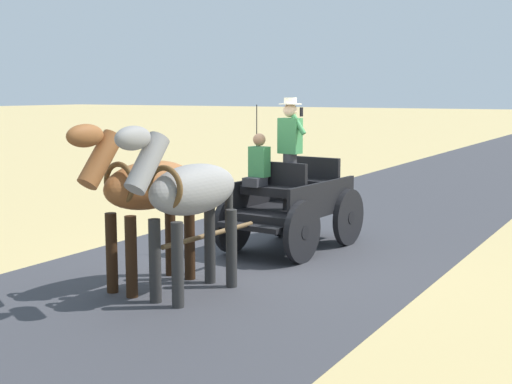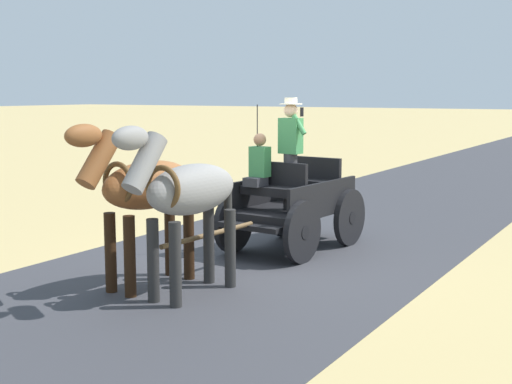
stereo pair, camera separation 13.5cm
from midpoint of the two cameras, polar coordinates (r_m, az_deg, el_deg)
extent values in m
plane|color=tan|center=(11.09, 0.80, -5.40)|extent=(200.00, 200.00, 0.00)
cube|color=#38383D|center=(11.09, 0.80, -5.38)|extent=(5.51, 160.00, 0.01)
cube|color=black|center=(11.67, 3.34, -1.43)|extent=(1.36, 2.28, 0.12)
cube|color=black|center=(11.34, 5.81, -0.30)|extent=(0.22, 2.09, 0.44)
cube|color=black|center=(11.93, 1.02, 0.16)|extent=(0.22, 2.09, 0.44)
cube|color=black|center=(10.68, -0.10, -2.84)|extent=(1.09, 0.32, 0.08)
cube|color=black|center=(12.72, 6.18, -1.49)|extent=(0.73, 0.25, 0.06)
cube|color=black|center=(11.11, 1.72, 0.08)|extent=(1.04, 0.44, 0.14)
cube|color=black|center=(11.23, 2.23, 1.30)|extent=(1.02, 0.16, 0.44)
cube|color=black|center=(12.03, 4.60, 0.68)|extent=(1.04, 0.44, 0.14)
cube|color=black|center=(12.16, 5.04, 1.80)|extent=(1.02, 0.16, 0.44)
cylinder|color=black|center=(10.72, 4.13, -3.26)|extent=(0.17, 0.96, 0.96)
cylinder|color=black|center=(10.72, 4.13, -3.26)|extent=(0.14, 0.22, 0.21)
cylinder|color=black|center=(11.43, -1.47, -2.53)|extent=(0.17, 0.96, 0.96)
cylinder|color=black|center=(11.43, -1.47, -2.53)|extent=(0.14, 0.22, 0.21)
cylinder|color=black|center=(12.05, 7.90, -2.05)|extent=(0.17, 0.96, 0.96)
cylinder|color=black|center=(12.05, 7.90, -2.05)|extent=(0.14, 0.22, 0.21)
cylinder|color=black|center=(12.68, 2.66, -1.48)|extent=(0.17, 0.96, 0.96)
cylinder|color=black|center=(12.68, 2.66, -1.48)|extent=(0.14, 0.22, 0.21)
cylinder|color=brown|center=(9.90, -3.37, -3.44)|extent=(0.22, 2.00, 0.07)
cylinder|color=black|center=(11.20, 0.45, 3.76)|extent=(0.02, 0.02, 1.30)
cylinder|color=#2D2D33|center=(11.24, 3.13, 0.84)|extent=(0.22, 0.22, 0.90)
cube|color=#387F47|center=(11.17, 3.16, 4.56)|extent=(0.36, 0.24, 0.56)
sphere|color=beige|center=(11.15, 3.18, 6.61)|extent=(0.22, 0.22, 0.22)
cylinder|color=beige|center=(11.15, 3.18, 7.12)|extent=(0.36, 0.36, 0.01)
cylinder|color=beige|center=(11.15, 3.18, 7.38)|extent=(0.20, 0.20, 0.10)
cylinder|color=#387F47|center=(11.03, 3.86, 5.44)|extent=(0.27, 0.10, 0.32)
cube|color=black|center=(10.98, 4.08, 6.47)|extent=(0.03, 0.07, 0.14)
cube|color=#2D2D33|center=(11.13, 0.31, 0.83)|extent=(0.30, 0.34, 0.14)
cube|color=#387F47|center=(11.19, 0.66, 2.47)|extent=(0.31, 0.22, 0.48)
sphere|color=#9E7051|center=(11.16, 0.66, 4.26)|extent=(0.20, 0.20, 0.20)
ellipsoid|color=gray|center=(8.93, -4.75, 0.23)|extent=(0.68, 1.60, 0.64)
cylinder|color=#272726|center=(8.57, -6.09, -5.88)|extent=(0.15, 0.15, 1.05)
cylinder|color=#272726|center=(8.81, -7.88, -5.53)|extent=(0.15, 0.15, 1.05)
cylinder|color=#272726|center=(9.40, -1.69, -4.59)|extent=(0.15, 0.15, 1.05)
cylinder|color=#272726|center=(9.61, -3.43, -4.31)|extent=(0.15, 0.15, 1.05)
cylinder|color=gray|center=(8.26, -8.53, 2.33)|extent=(0.31, 0.67, 0.73)
ellipsoid|color=gray|center=(8.08, -9.65, 4.32)|extent=(0.26, 0.56, 0.28)
cube|color=#272726|center=(8.27, -8.44, 2.59)|extent=(0.10, 0.51, 0.56)
cylinder|color=#272726|center=(9.55, -1.88, -1.06)|extent=(0.11, 0.11, 0.70)
torus|color=brown|center=(8.52, -7.10, 0.35)|extent=(0.55, 0.11, 0.55)
ellipsoid|color=brown|center=(9.42, -8.19, 0.58)|extent=(0.74, 1.62, 0.64)
cylinder|color=black|center=(9.07, -9.75, -5.17)|extent=(0.15, 0.15, 1.05)
cylinder|color=black|center=(9.33, -11.27, -4.83)|extent=(0.15, 0.15, 1.05)
cylinder|color=black|center=(9.82, -5.06, -4.06)|extent=(0.15, 0.15, 1.05)
cylinder|color=black|center=(10.07, -6.59, -3.78)|extent=(0.15, 0.15, 1.05)
cylinder|color=brown|center=(8.81, -12.17, 2.59)|extent=(0.34, 0.67, 0.73)
ellipsoid|color=brown|center=(8.65, -13.34, 4.46)|extent=(0.28, 0.56, 0.28)
cube|color=black|center=(8.82, -12.07, 2.83)|extent=(0.12, 0.51, 0.56)
cylinder|color=black|center=(9.99, -5.11, -0.69)|extent=(0.11, 0.11, 0.70)
torus|color=brown|center=(9.04, -10.67, 0.72)|extent=(0.55, 0.13, 0.55)
camera|label=1|loc=(0.07, -89.63, 0.05)|focal=49.49mm
camera|label=2|loc=(0.07, 90.37, -0.05)|focal=49.49mm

